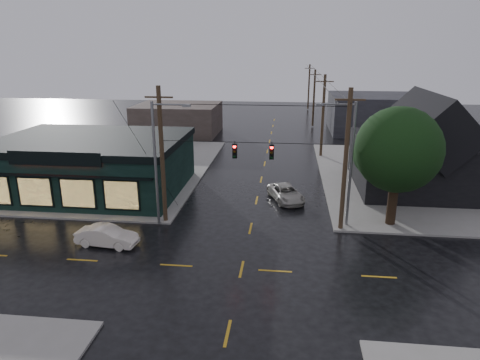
# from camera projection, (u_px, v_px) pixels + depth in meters

# --- Properties ---
(ground_plane) EXTENTS (160.00, 160.00, 0.00)m
(ground_plane) POSITION_uv_depth(u_px,v_px,m) (242.00, 269.00, 25.54)
(ground_plane) COLOR black
(sidewalk_nw) EXTENTS (28.00, 28.00, 0.15)m
(sidewalk_nw) POSITION_uv_depth(u_px,v_px,m) (79.00, 167.00, 46.61)
(sidewalk_nw) COLOR gray
(sidewalk_nw) RESTS_ON ground
(sidewalk_ne) EXTENTS (28.00, 28.00, 0.15)m
(sidewalk_ne) POSITION_uv_depth(u_px,v_px,m) (464.00, 180.00, 42.33)
(sidewalk_ne) COLOR gray
(sidewalk_ne) RESTS_ON ground
(pizza_shop) EXTENTS (16.30, 12.34, 4.90)m
(pizza_shop) POSITION_uv_depth(u_px,v_px,m) (93.00, 164.00, 38.64)
(pizza_shop) COLOR black
(pizza_shop) RESTS_ON ground
(ne_building) EXTENTS (12.60, 11.60, 8.75)m
(ne_building) POSITION_uv_depth(u_px,v_px,m) (426.00, 141.00, 38.70)
(ne_building) COLOR black
(ne_building) RESTS_ON ground
(corner_tree) EXTENTS (6.11, 6.11, 8.66)m
(corner_tree) POSITION_uv_depth(u_px,v_px,m) (398.00, 150.00, 30.09)
(corner_tree) COLOR black
(corner_tree) RESTS_ON ground
(utility_pole_nw) EXTENTS (2.00, 0.32, 10.15)m
(utility_pole_nw) POSITION_uv_depth(u_px,v_px,m) (166.00, 222.00, 32.40)
(utility_pole_nw) COLOR #322516
(utility_pole_nw) RESTS_ON ground
(utility_pole_ne) EXTENTS (2.00, 0.32, 10.15)m
(utility_pole_ne) POSITION_uv_depth(u_px,v_px,m) (340.00, 230.00, 31.01)
(utility_pole_ne) COLOR #322516
(utility_pole_ne) RESTS_ON ground
(utility_pole_far_a) EXTENTS (2.00, 0.32, 9.65)m
(utility_pole_far_a) POSITION_uv_depth(u_px,v_px,m) (320.00, 157.00, 51.38)
(utility_pole_far_a) COLOR #322516
(utility_pole_far_a) RESTS_ON ground
(utility_pole_far_b) EXTENTS (2.00, 0.32, 9.15)m
(utility_pole_far_b) POSITION_uv_depth(u_px,v_px,m) (312.00, 127.00, 70.34)
(utility_pole_far_b) COLOR #322516
(utility_pole_far_b) RESTS_ON ground
(utility_pole_far_c) EXTENTS (2.00, 0.32, 9.15)m
(utility_pole_far_c) POSITION_uv_depth(u_px,v_px,m) (308.00, 109.00, 89.29)
(utility_pole_far_c) COLOR #322516
(utility_pole_far_c) RESTS_ON ground
(span_signal_assembly) EXTENTS (13.00, 0.48, 1.23)m
(span_signal_assembly) POSITION_uv_depth(u_px,v_px,m) (253.00, 151.00, 29.98)
(span_signal_assembly) COLOR black
(span_signal_assembly) RESTS_ON ground
(streetlight_nw) EXTENTS (5.40, 0.30, 9.15)m
(streetlight_nw) POSITION_uv_depth(u_px,v_px,m) (159.00, 225.00, 31.77)
(streetlight_nw) COLOR slate
(streetlight_nw) RESTS_ON ground
(streetlight_ne) EXTENTS (5.40, 0.30, 9.15)m
(streetlight_ne) POSITION_uv_depth(u_px,v_px,m) (346.00, 226.00, 31.62)
(streetlight_ne) COLOR slate
(streetlight_ne) RESTS_ON ground
(bg_building_west) EXTENTS (12.00, 10.00, 4.40)m
(bg_building_west) POSITION_uv_depth(u_px,v_px,m) (178.00, 119.00, 64.29)
(bg_building_west) COLOR #392F2A
(bg_building_west) RESTS_ON ground
(bg_building_east) EXTENTS (14.00, 12.00, 5.60)m
(bg_building_east) POSITION_uv_depth(u_px,v_px,m) (377.00, 113.00, 65.64)
(bg_building_east) COLOR #232227
(bg_building_east) RESTS_ON ground
(sedan_cream) EXTENTS (4.22, 1.81, 1.35)m
(sedan_cream) POSITION_uv_depth(u_px,v_px,m) (107.00, 236.00, 28.38)
(sedan_cream) COLOR silver
(sedan_cream) RESTS_ON ground
(suv_silver) EXTENTS (3.69, 5.16, 1.31)m
(suv_silver) POSITION_uv_depth(u_px,v_px,m) (286.00, 193.00, 36.67)
(suv_silver) COLOR #A5A198
(suv_silver) RESTS_ON ground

